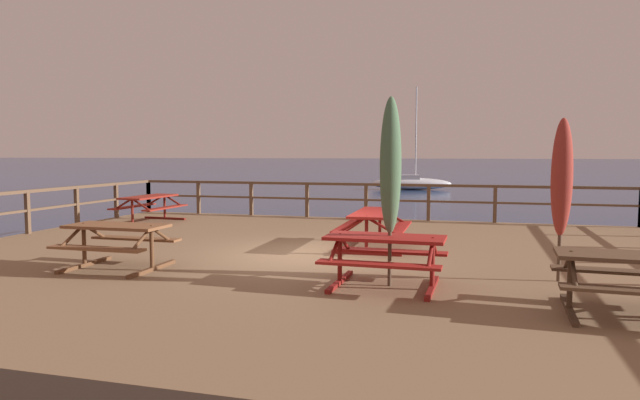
# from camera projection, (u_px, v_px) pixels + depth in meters

# --- Properties ---
(ground_plane) EXTENTS (600.00, 600.00, 0.00)m
(ground_plane) POSITION_uv_depth(u_px,v_px,m) (307.00, 291.00, 11.13)
(ground_plane) COLOR navy
(wooden_deck) EXTENTS (15.32, 12.82, 0.75)m
(wooden_deck) POSITION_uv_depth(u_px,v_px,m) (307.00, 273.00, 11.10)
(wooden_deck) COLOR #846647
(wooden_deck) RESTS_ON ground
(railing_waterside_far) EXTENTS (15.12, 0.10, 1.09)m
(railing_waterside_far) POSITION_uv_depth(u_px,v_px,m) (366.00, 194.00, 17.02)
(railing_waterside_far) COLOR brown
(railing_waterside_far) RESTS_ON wooden_deck
(picnic_table_mid_right) EXTENTS (1.79, 1.44, 0.78)m
(picnic_table_mid_right) POSITION_uv_depth(u_px,v_px,m) (385.00, 250.00, 8.33)
(picnic_table_mid_right) COLOR maroon
(picnic_table_mid_right) RESTS_ON wooden_deck
(picnic_table_back_left) EXTENTS (1.71, 1.41, 0.78)m
(picnic_table_back_left) POSITION_uv_depth(u_px,v_px,m) (117.00, 237.00, 9.65)
(picnic_table_back_left) COLOR brown
(picnic_table_back_left) RESTS_ON wooden_deck
(picnic_table_back_right) EXTENTS (1.43, 2.17, 0.78)m
(picnic_table_back_right) POSITION_uv_depth(u_px,v_px,m) (374.00, 221.00, 11.83)
(picnic_table_back_right) COLOR maroon
(picnic_table_back_right) RESTS_ON wooden_deck
(picnic_table_front_right) EXTENTS (1.50, 1.98, 0.78)m
(picnic_table_front_right) POSITION_uv_depth(u_px,v_px,m) (149.00, 203.00, 16.20)
(picnic_table_front_right) COLOR maroon
(picnic_table_front_right) RESTS_ON wooden_deck
(patio_umbrella_tall_mid_left) EXTENTS (0.32, 0.32, 2.54)m
(patio_umbrella_tall_mid_left) POSITION_uv_depth(u_px,v_px,m) (562.00, 178.00, 8.60)
(patio_umbrella_tall_mid_left) COLOR #4C3828
(patio_umbrella_tall_mid_left) RESTS_ON wooden_deck
(patio_umbrella_short_back) EXTENTS (0.32, 0.32, 2.83)m
(patio_umbrella_short_back) POSITION_uv_depth(u_px,v_px,m) (391.00, 166.00, 8.28)
(patio_umbrella_short_back) COLOR #4C3828
(patio_umbrella_short_back) RESTS_ON wooden_deck
(sailboat_distant) EXTENTS (6.20, 2.74, 7.72)m
(sailboat_distant) POSITION_uv_depth(u_px,v_px,m) (411.00, 183.00, 42.38)
(sailboat_distant) COLOR silver
(sailboat_distant) RESTS_ON ground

